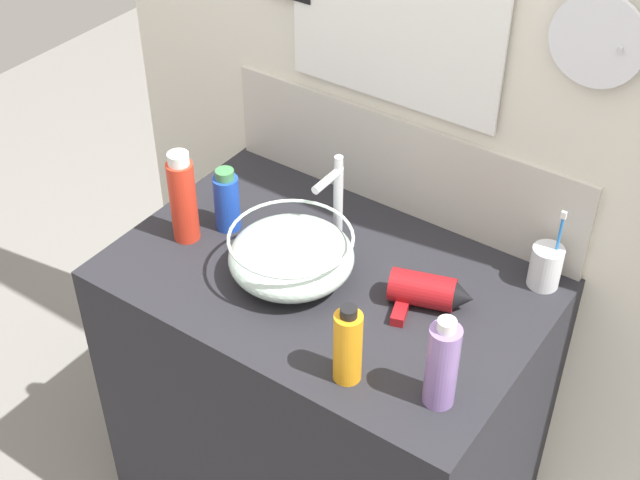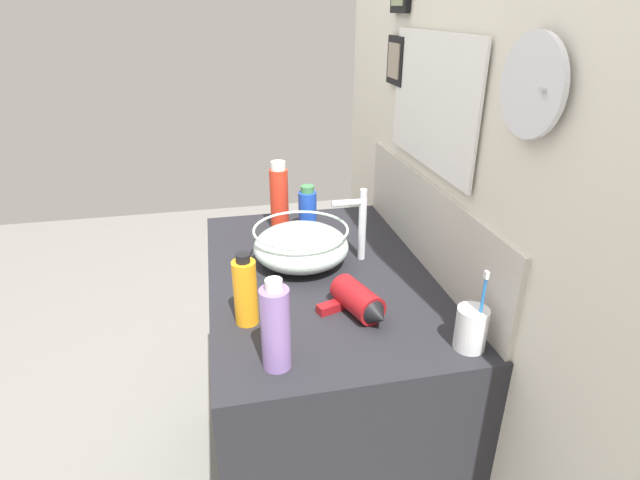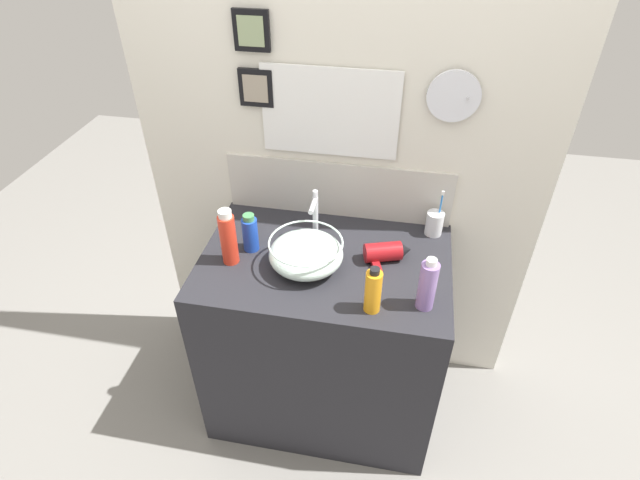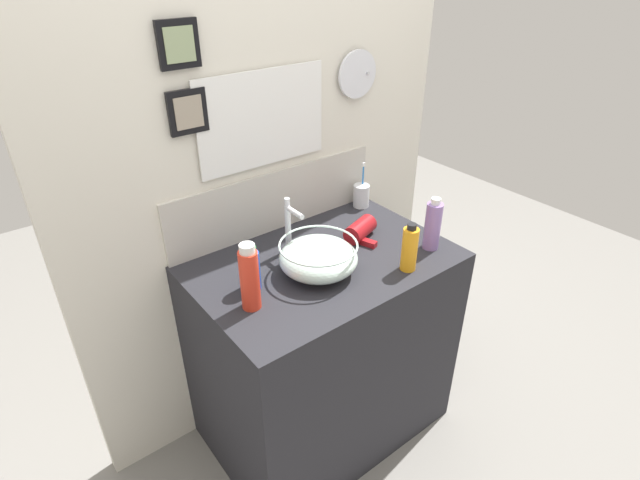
% 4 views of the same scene
% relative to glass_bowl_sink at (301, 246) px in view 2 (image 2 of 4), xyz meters
% --- Properties ---
extents(vanity_counter, '(1.01, 0.67, 0.92)m').
position_rel_glass_bowl_sink_xyz_m(vanity_counter, '(0.07, 0.05, -0.53)').
color(vanity_counter, '#232328').
rests_on(vanity_counter, ground).
extents(back_panel, '(1.76, 0.09, 2.50)m').
position_rel_glass_bowl_sink_xyz_m(back_panel, '(0.07, 0.41, 0.26)').
color(back_panel, silver).
rests_on(back_panel, ground).
extents(glass_bowl_sink, '(0.29, 0.29, 0.12)m').
position_rel_glass_bowl_sink_xyz_m(glass_bowl_sink, '(0.00, 0.00, 0.00)').
color(glass_bowl_sink, silver).
rests_on(glass_bowl_sink, vanity_counter).
extents(faucet, '(0.02, 0.11, 0.23)m').
position_rel_glass_bowl_sink_xyz_m(faucet, '(0.00, 0.18, 0.07)').
color(faucet, silver).
rests_on(faucet, vanity_counter).
extents(hair_drier, '(0.20, 0.17, 0.08)m').
position_rel_glass_bowl_sink_xyz_m(hair_drier, '(0.31, 0.10, -0.03)').
color(hair_drier, maroon).
rests_on(hair_drier, vanity_counter).
extents(toothbrush_cup, '(0.07, 0.07, 0.21)m').
position_rel_glass_bowl_sink_xyz_m(toothbrush_cup, '(0.50, 0.31, -0.01)').
color(toothbrush_cup, silver).
rests_on(toothbrush_cup, vanity_counter).
extents(spray_bottle, '(0.07, 0.07, 0.25)m').
position_rel_glass_bowl_sink_xyz_m(spray_bottle, '(-0.30, -0.02, 0.05)').
color(spray_bottle, red).
rests_on(spray_bottle, vanity_counter).
extents(soap_dispenser, '(0.06, 0.06, 0.22)m').
position_rel_glass_bowl_sink_xyz_m(soap_dispenser, '(0.47, -0.14, 0.04)').
color(soap_dispenser, '#8C6BB2').
rests_on(soap_dispenser, vanity_counter).
extents(lotion_bottle, '(0.06, 0.06, 0.17)m').
position_rel_glass_bowl_sink_xyz_m(lotion_bottle, '(-0.25, 0.07, 0.02)').
color(lotion_bottle, blue).
rests_on(lotion_bottle, vanity_counter).
extents(shampoo_bottle, '(0.06, 0.06, 0.19)m').
position_rel_glass_bowl_sink_xyz_m(shampoo_bottle, '(0.28, -0.19, 0.03)').
color(shampoo_bottle, orange).
rests_on(shampoo_bottle, vanity_counter).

